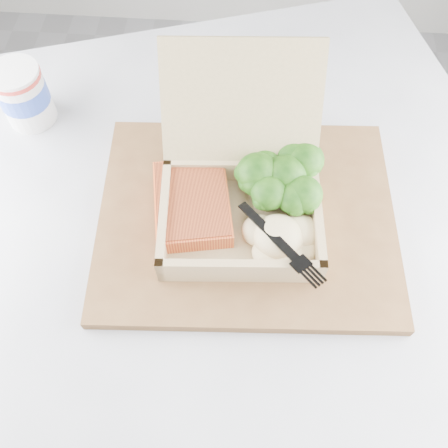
# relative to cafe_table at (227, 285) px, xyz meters

# --- Properties ---
(cafe_table) EXTENTS (1.06, 1.06, 0.74)m
(cafe_table) POSITION_rel_cafe_table_xyz_m (0.00, 0.00, 0.00)
(cafe_table) COLOR black
(cafe_table) RESTS_ON floor
(serving_tray) EXTENTS (0.41, 0.33, 0.02)m
(serving_tray) POSITION_rel_cafe_table_xyz_m (0.02, 0.01, 0.20)
(serving_tray) COLOR brown
(serving_tray) RESTS_ON cafe_table
(takeout_container) EXTENTS (0.22, 0.25, 0.17)m
(takeout_container) POSITION_rel_cafe_table_xyz_m (0.01, 0.03, 0.25)
(takeout_container) COLOR tan
(takeout_container) RESTS_ON serving_tray
(salmon_fillet) EXTENTS (0.12, 0.14, 0.03)m
(salmon_fillet) POSITION_rel_cafe_table_xyz_m (-0.05, 0.01, 0.23)
(salmon_fillet) COLOR orange
(salmon_fillet) RESTS_ON takeout_container
(broccoli_pile) EXTENTS (0.12, 0.12, 0.04)m
(broccoli_pile) POSITION_rel_cafe_table_xyz_m (0.07, 0.05, 0.24)
(broccoli_pile) COLOR #39771A
(broccoli_pile) RESTS_ON takeout_container
(mashed_potatoes) EXTENTS (0.10, 0.09, 0.03)m
(mashed_potatoes) POSITION_rel_cafe_table_xyz_m (0.06, -0.03, 0.24)
(mashed_potatoes) COLOR #F8E6A1
(mashed_potatoes) RESTS_ON takeout_container
(plastic_fork) EXTENTS (0.11, 0.13, 0.02)m
(plastic_fork) POSITION_rel_cafe_table_xyz_m (0.04, -0.02, 0.25)
(plastic_fork) COLOR black
(plastic_fork) RESTS_ON mashed_potatoes
(paper_cup) EXTENTS (0.07, 0.07, 0.09)m
(paper_cup) POSITION_rel_cafe_table_xyz_m (-0.31, 0.18, 0.24)
(paper_cup) COLOR silver
(paper_cup) RESTS_ON cafe_table
(receipt) EXTENTS (0.13, 0.16, 0.00)m
(receipt) POSITION_rel_cafe_table_xyz_m (-0.05, 0.20, 0.19)
(receipt) COLOR white
(receipt) RESTS_ON cafe_table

